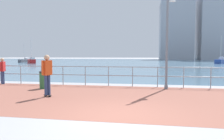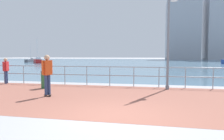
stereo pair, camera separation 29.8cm
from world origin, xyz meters
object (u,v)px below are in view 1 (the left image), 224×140
object	(u,v)px
lamppost	(169,31)
trash_bin	(44,80)
sailboat_ivory	(32,61)
sailboat_navy	(221,61)
skateboarder	(47,72)
sailboat_gray	(25,61)
bystander	(2,69)

from	to	relation	value
lamppost	trash_bin	size ratio (longest dim) A/B	5.98
lamppost	sailboat_ivory	size ratio (longest dim) A/B	0.97
trash_bin	lamppost	bearing A→B (deg)	9.15
sailboat_navy	sailboat_ivory	size ratio (longest dim) A/B	1.04
lamppost	sailboat_ivory	bearing A→B (deg)	130.10
skateboarder	sailboat_ivory	world-z (taller)	sailboat_ivory
skateboarder	sailboat_gray	world-z (taller)	sailboat_gray
sailboat_navy	sailboat_gray	bearing A→B (deg)	179.68
sailboat_ivory	sailboat_gray	distance (m)	7.52
trash_bin	sailboat_gray	distance (m)	45.76
skateboarder	trash_bin	xyz separation A→B (m)	(-1.26, 2.08, -0.62)
trash_bin	skateboarder	bearing A→B (deg)	-58.76
skateboarder	sailboat_ivory	xyz separation A→B (m)	(-21.35, 34.78, -0.54)
bystander	sailboat_gray	distance (m)	43.00
trash_bin	sailboat_gray	world-z (taller)	sailboat_gray
bystander	sailboat_ivory	xyz separation A→B (m)	(-16.74, 31.52, -0.40)
lamppost	bystander	bearing A→B (deg)	179.33
sailboat_ivory	trash_bin	bearing A→B (deg)	-58.44
sailboat_ivory	sailboat_gray	size ratio (longest dim) A/B	1.20
lamppost	sailboat_navy	bearing A→B (deg)	68.59
bystander	sailboat_navy	xyz separation A→B (m)	(24.35, 36.75, -0.38)
sailboat_gray	sailboat_navy	bearing A→B (deg)	-0.32
sailboat_navy	bystander	bearing A→B (deg)	-123.53
skateboarder	trash_bin	size ratio (longest dim) A/B	1.93
sailboat_navy	sailboat_gray	distance (m)	46.25
lamppost	sailboat_gray	size ratio (longest dim) A/B	1.17
sailboat_ivory	skateboarder	bearing A→B (deg)	-58.46
lamppost	sailboat_ivory	xyz separation A→B (m)	(-26.64, 31.64, -2.53)
bystander	trash_bin	size ratio (longest dim) A/B	1.73
sailboat_navy	skateboarder	bearing A→B (deg)	-116.27
trash_bin	sailboat_ivory	size ratio (longest dim) A/B	0.16
lamppost	sailboat_gray	bearing A→B (deg)	130.58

